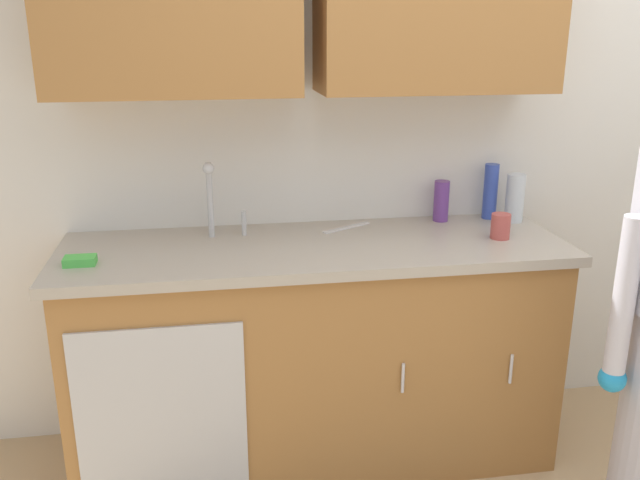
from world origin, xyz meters
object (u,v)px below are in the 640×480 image
cup_by_sink (501,226)px  knife_on_counter (346,228)px  bottle_cleaner_spray (490,191)px  sponge (80,261)px  bottle_dish_liquid (441,201)px  bottle_water_short (515,198)px  sink (223,251)px

cup_by_sink → knife_on_counter: cup_by_sink is taller
bottle_cleaner_spray → sponge: size_ratio=2.18×
bottle_dish_liquid → knife_on_counter: bottle_dish_liquid is taller
bottle_cleaner_spray → knife_on_counter: (-0.65, -0.06, -0.12)m
bottle_water_short → bottle_cleaner_spray: bottle_cleaner_spray is taller
knife_on_counter → cup_by_sink: bearing=128.7°
sink → sponge: sink is taller
sink → bottle_cleaner_spray: (1.17, 0.22, 0.13)m
bottle_dish_liquid → bottle_cleaner_spray: 0.23m
sink → bottle_water_short: bearing=7.2°
bottle_water_short → sponge: bottle_water_short is taller
bottle_dish_liquid → bottle_water_short: size_ratio=0.85×
sink → sponge: bearing=-166.7°
bottle_cleaner_spray → knife_on_counter: bottle_cleaner_spray is taller
cup_by_sink → sponge: 1.60m
bottle_cleaner_spray → knife_on_counter: bearing=-175.1°
knife_on_counter → sponge: sponge is taller
sink → knife_on_counter: 0.54m
knife_on_counter → bottle_cleaner_spray: bearing=155.5°
bottle_water_short → bottle_cleaner_spray: (-0.08, 0.07, 0.02)m
bottle_dish_liquid → bottle_water_short: bottle_water_short is taller
sink → bottle_cleaner_spray: bearing=10.8°
sink → sponge: (-0.50, -0.12, 0.03)m
sink → bottle_water_short: sink is taller
bottle_water_short → cup_by_sink: size_ratio=2.07×
bottle_water_short → knife_on_counter: size_ratio=0.86×
cup_by_sink → sponge: cup_by_sink is taller
bottle_water_short → bottle_dish_liquid: bearing=169.0°
sponge → bottle_cleaner_spray: bearing=11.6°
sponge → bottle_dish_liquid: bearing=13.1°
sink → sponge: size_ratio=4.55×
bottle_cleaner_spray → sponge: (-1.67, -0.34, -0.11)m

